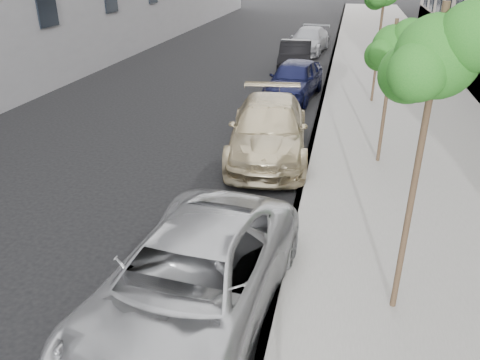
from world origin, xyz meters
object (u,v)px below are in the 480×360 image
(tree_mid, at_px, (394,46))
(minivan, at_px, (191,282))
(sedan_rear, at_px, (309,40))
(tree_near, at_px, (439,58))
(suv, at_px, (268,129))
(sedan_blue, at_px, (294,79))
(sedan_black, at_px, (295,56))

(tree_mid, relative_size, minivan, 0.71)
(sedan_rear, bearing_deg, tree_near, -74.92)
(tree_near, xyz_separation_m, suv, (-3.33, 6.63, -3.51))
(tree_mid, bearing_deg, suv, 177.79)
(tree_mid, distance_m, suv, 4.22)
(tree_mid, height_order, sedan_rear, tree_mid)
(suv, bearing_deg, sedan_rear, 84.27)
(minivan, distance_m, suv, 7.60)
(tree_near, xyz_separation_m, minivan, (-3.33, -0.97, -3.54))
(tree_near, distance_m, sedan_blue, 14.14)
(suv, bearing_deg, tree_near, -70.24)
(tree_near, distance_m, tree_mid, 6.56)
(tree_near, xyz_separation_m, tree_mid, (0.00, 6.50, -0.92))
(sedan_blue, distance_m, sedan_black, 5.32)
(suv, bearing_deg, minivan, -96.89)
(suv, bearing_deg, sedan_blue, 83.11)
(tree_near, distance_m, suv, 8.21)
(minivan, height_order, sedan_black, minivan)
(suv, height_order, sedan_blue, suv)
(sedan_blue, relative_size, sedan_rear, 0.90)
(tree_mid, height_order, minivan, tree_mid)
(minivan, relative_size, suv, 1.00)
(sedan_blue, bearing_deg, tree_mid, -56.72)
(suv, bearing_deg, sedan_black, 85.83)
(tree_near, height_order, tree_mid, tree_near)
(tree_near, xyz_separation_m, sedan_rear, (-3.68, 24.12, -3.58))
(tree_near, bearing_deg, sedan_blue, 104.06)
(tree_mid, xyz_separation_m, sedan_black, (-3.90, 12.07, -2.65))
(minivan, bearing_deg, sedan_black, 96.86)
(tree_near, relative_size, suv, 0.88)
(minivan, xyz_separation_m, sedan_rear, (-0.35, 25.09, -0.03))
(tree_mid, xyz_separation_m, minivan, (-3.33, -7.47, -2.63))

